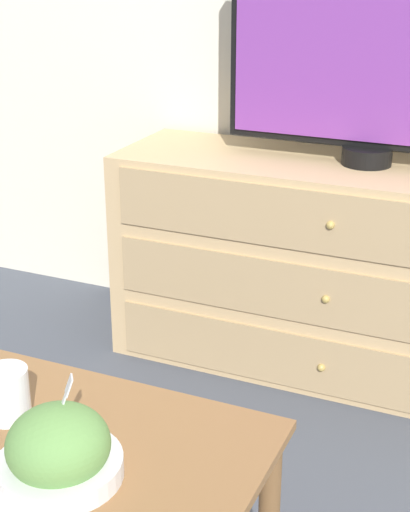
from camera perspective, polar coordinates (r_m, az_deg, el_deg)
ground_plane at (r=2.86m, az=10.26°, el=-5.51°), size 12.00×12.00×0.00m
dresser at (r=2.49m, az=10.11°, el=-1.12°), size 1.45×0.45×0.68m
tv at (r=2.34m, az=12.25°, el=13.92°), size 0.87×0.15×0.60m
coffee_table at (r=1.55m, az=-10.79°, el=-15.84°), size 0.76×0.54×0.44m
takeout_bowl at (r=1.41m, az=-10.58°, el=-13.78°), size 0.22×0.22×0.18m
drink_cup at (r=1.59m, az=-14.14°, el=-9.90°), size 0.09×0.09×0.11m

